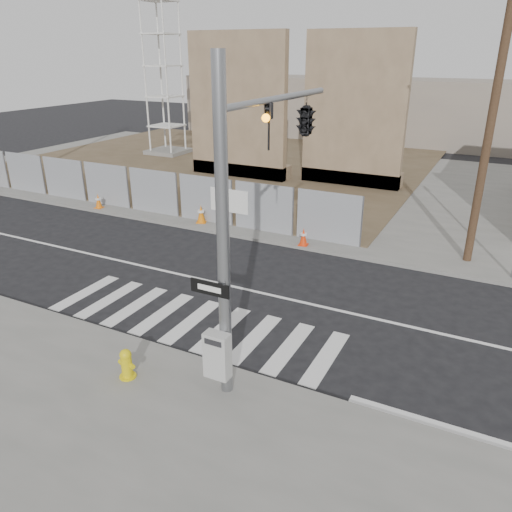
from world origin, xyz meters
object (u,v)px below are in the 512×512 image
at_px(crane_tower, 160,19).
at_px(traffic_cone_d, 303,237).
at_px(signal_pole, 282,158).
at_px(fire_hydrant, 126,364).
at_px(traffic_cone_b, 98,201).
at_px(traffic_cone_c, 201,214).

relative_size(crane_tower, traffic_cone_d, 26.55).
xyz_separation_m(signal_pole, fire_hydrant, (-2.25, -3.41, -4.30)).
bearing_deg(traffic_cone_d, traffic_cone_b, 179.13).
distance_m(crane_tower, traffic_cone_b, 16.10).
bearing_deg(signal_pole, crane_tower, 132.57).
bearing_deg(fire_hydrant, crane_tower, 147.51).
bearing_deg(crane_tower, fire_hydrant, -55.84).
relative_size(traffic_cone_b, traffic_cone_c, 0.87).
relative_size(signal_pole, crane_tower, 0.39).
bearing_deg(traffic_cone_c, traffic_cone_b, -176.13).
xyz_separation_m(crane_tower, traffic_cone_b, (5.15, -12.62, -8.57)).
bearing_deg(traffic_cone_c, crane_tower, 131.12).
distance_m(signal_pole, traffic_cone_d, 7.82).
bearing_deg(signal_pole, traffic_cone_d, 106.05).
xyz_separation_m(traffic_cone_b, traffic_cone_c, (5.54, 0.38, 0.05)).
xyz_separation_m(traffic_cone_c, traffic_cone_d, (5.00, -0.54, -0.05)).
bearing_deg(traffic_cone_d, signal_pole, -73.95).
distance_m(traffic_cone_b, traffic_cone_c, 5.56).
height_order(traffic_cone_b, traffic_cone_d, traffic_cone_b).
height_order(fire_hydrant, traffic_cone_c, traffic_cone_c).
height_order(signal_pole, traffic_cone_d, signal_pole).
distance_m(crane_tower, fire_hydrant, 28.45).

